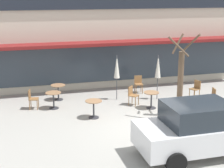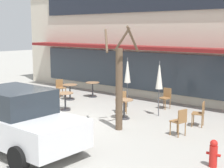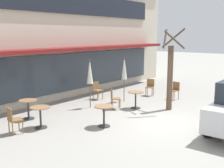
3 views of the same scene
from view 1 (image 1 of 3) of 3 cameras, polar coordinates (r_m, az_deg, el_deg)
ground_plane at (r=13.61m, az=5.61°, el=-7.17°), size 80.00×80.00×0.00m
building_facade at (r=22.24m, az=-3.54°, el=10.43°), size 19.64×9.10×6.67m
cafe_table_near_wall at (r=15.71m, az=-9.71°, el=-2.25°), size 0.70×0.70×0.76m
cafe_table_streetside at (r=15.62m, az=6.56°, el=-2.23°), size 0.70×0.70×0.76m
cafe_table_by_tree at (r=16.91m, az=-8.93°, el=-0.95°), size 0.70×0.70×0.76m
cafe_table_mid_patio at (r=14.37m, az=-3.07°, el=-3.71°), size 0.70×0.70×0.76m
patio_umbrella_green_folded at (r=16.51m, az=0.81°, el=2.82°), size 0.28×0.28×2.20m
patio_umbrella_cream_folded at (r=16.71m, az=7.66°, el=2.84°), size 0.28×0.28×2.20m
cafe_chair_0 at (r=17.53m, az=13.76°, el=-0.60°), size 0.50×0.50×0.89m
cafe_chair_1 at (r=18.01m, az=4.42°, el=0.21°), size 0.44×0.44×0.89m
cafe_chair_2 at (r=15.85m, az=-13.17°, el=-2.24°), size 0.48×0.48×0.89m
cafe_chair_3 at (r=16.01m, az=3.40°, el=-1.68°), size 0.57×0.57×0.89m
cafe_chair_4 at (r=16.34m, az=16.19°, el=-1.92°), size 0.47×0.47×0.89m
parked_sedan at (r=11.46m, az=14.46°, el=-7.24°), size 4.20×2.02×1.76m
street_tree at (r=14.55m, az=11.32°, el=0.66°), size 1.28×1.27×3.53m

